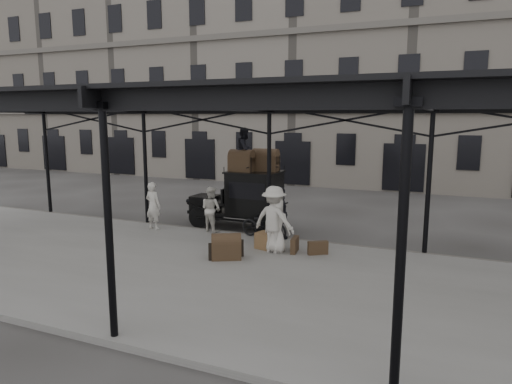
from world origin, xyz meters
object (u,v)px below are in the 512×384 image
taxi (247,197)px  porter_official (281,213)px  porter_left (153,206)px  steamer_trunk_roof_near (242,162)px  steamer_trunk_platform (226,248)px  bicycle (264,225)px

taxi → porter_official: size_ratio=2.10×
porter_left → steamer_trunk_roof_near: size_ratio=1.89×
porter_official → steamer_trunk_platform: size_ratio=2.08×
porter_official → bicycle: porter_official is taller
taxi → porter_left: (-2.78, -2.01, -0.20)m
taxi → bicycle: bearing=-50.0°
porter_left → steamer_trunk_platform: 4.51m
taxi → porter_left: 3.44m
steamer_trunk_roof_near → steamer_trunk_platform: (1.27, -3.82, -2.06)m
porter_official → steamer_trunk_platform: (-0.68, -2.64, -0.56)m
porter_official → bicycle: (-0.52, -0.17, -0.41)m
taxi → steamer_trunk_roof_near: size_ratio=4.03×
bicycle → steamer_trunk_platform: bicycle is taller
porter_left → steamer_trunk_platform: (3.97, -2.06, -0.55)m
taxi → porter_official: bearing=-37.5°
bicycle → steamer_trunk_platform: size_ratio=2.08×
porter_official → taxi: bearing=11.7°
porter_official → steamer_trunk_platform: 2.78m
taxi → steamer_trunk_platform: taxi is taller
porter_left → steamer_trunk_platform: size_ratio=2.05×
taxi → steamer_trunk_platform: size_ratio=4.37×
bicycle → steamer_trunk_platform: 2.48m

